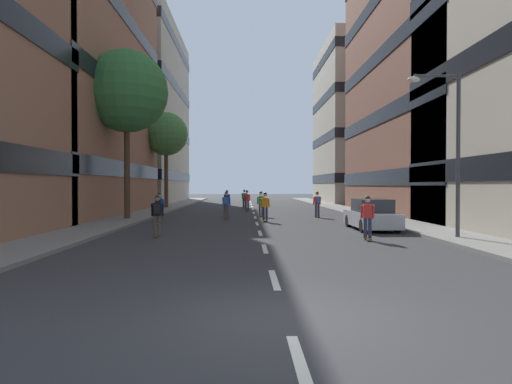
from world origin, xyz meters
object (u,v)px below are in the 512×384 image
(parked_car_near, at_px, (371,216))
(skater_9, at_px, (227,199))
(skater_0, at_px, (317,203))
(skater_6, at_px, (159,206))
(street_tree_near, at_px, (166,134))
(skater_5, at_px, (226,203))
(skater_3, at_px, (244,198))
(skater_7, at_px, (247,200))
(skater_8, at_px, (261,203))
(skater_2, at_px, (368,216))
(skater_1, at_px, (157,213))
(streetlamp_right, at_px, (449,136))
(skater_4, at_px, (265,206))
(street_tree_mid, at_px, (127,92))

(parked_car_near, relative_size, skater_9, 2.47)
(skater_0, relative_size, skater_9, 1.00)
(skater_6, bearing_deg, parked_car_near, -18.51)
(skater_0, bearing_deg, parked_car_near, -80.67)
(street_tree_near, xyz_separation_m, skater_5, (6.14, -12.78, -5.93))
(skater_3, distance_m, skater_9, 4.65)
(skater_7, bearing_deg, street_tree_near, 152.39)
(skater_8, bearing_deg, skater_2, -74.30)
(skater_3, bearing_deg, skater_2, -78.83)
(street_tree_near, bearing_deg, skater_1, -80.89)
(street_tree_near, distance_m, skater_2, 27.65)
(skater_3, relative_size, skater_6, 1.00)
(street_tree_near, distance_m, skater_5, 15.37)
(skater_3, xyz_separation_m, skater_9, (-1.49, -4.41, 0.03))
(skater_1, bearing_deg, skater_6, 100.19)
(street_tree_near, relative_size, skater_8, 4.98)
(skater_2, distance_m, skater_5, 12.84)
(parked_car_near, bearing_deg, skater_2, -107.91)
(skater_9, bearing_deg, skater_2, -72.71)
(skater_3, height_order, skater_9, same)
(streetlamp_right, distance_m, skater_2, 4.52)
(skater_5, height_order, skater_7, same)
(skater_6, bearing_deg, skater_7, 67.21)
(parked_car_near, height_order, skater_8, skater_8)
(streetlamp_right, xyz_separation_m, skater_2, (-3.25, 0.02, -3.15))
(skater_3, bearing_deg, skater_7, -87.19)
(skater_4, relative_size, skater_7, 1.00)
(parked_car_near, relative_size, skater_6, 2.47)
(skater_3, bearing_deg, skater_6, -105.82)
(street_tree_mid, distance_m, skater_5, 9.37)
(street_tree_mid, distance_m, skater_0, 14.30)
(skater_3, bearing_deg, parked_car_near, -73.06)
(street_tree_mid, relative_size, skater_3, 5.89)
(skater_0, distance_m, skater_8, 3.91)
(skater_3, height_order, skater_4, same)
(skater_2, xyz_separation_m, skater_4, (-3.67, 9.01, 0.00))
(street_tree_mid, height_order, skater_6, street_tree_mid)
(street_tree_near, relative_size, streetlamp_right, 1.36)
(skater_7, bearing_deg, skater_9, 161.63)
(skater_0, bearing_deg, skater_7, 121.93)
(skater_0, bearing_deg, skater_9, 128.34)
(skater_7, bearing_deg, skater_0, -58.07)
(skater_0, distance_m, skater_7, 8.98)
(parked_car_near, xyz_separation_m, street_tree_near, (-13.63, 19.78, 6.24))
(street_tree_mid, height_order, skater_2, street_tree_mid)
(parked_car_near, xyz_separation_m, skater_8, (-5.16, 9.11, 0.29))
(parked_car_near, relative_size, skater_8, 2.47)
(skater_5, bearing_deg, skater_2, -61.62)
(skater_6, bearing_deg, skater_4, 9.07)
(skater_0, height_order, skater_6, same)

